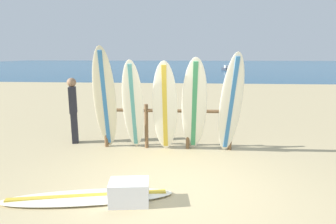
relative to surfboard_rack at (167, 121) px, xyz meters
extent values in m
plane|color=tan|center=(0.33, -2.28, -0.68)|extent=(120.00, 120.00, 0.00)
cube|color=navy|center=(0.33, 55.72, -0.68)|extent=(120.00, 80.00, 0.01)
cylinder|color=brown|center=(-1.51, 0.00, -0.14)|extent=(0.09, 0.09, 1.08)
cylinder|color=brown|center=(-0.50, 0.00, -0.14)|extent=(0.09, 0.09, 1.08)
cylinder|color=brown|center=(0.50, 0.00, -0.14)|extent=(0.09, 0.09, 1.08)
cylinder|color=brown|center=(1.51, 0.00, -0.14)|extent=(0.09, 0.09, 1.08)
cylinder|color=brown|center=(0.00, 0.00, 0.25)|extent=(3.11, 0.08, 0.08)
ellipsoid|color=beige|center=(-1.41, -0.31, 0.54)|extent=(0.62, 0.91, 2.44)
cube|color=#3372B2|center=(-1.41, -0.31, 0.54)|extent=(0.20, 0.80, 2.25)
ellipsoid|color=white|center=(-0.74, -0.36, 0.40)|extent=(0.54, 0.97, 2.16)
cube|color=teal|center=(-0.74, -0.36, 0.40)|extent=(0.15, 0.88, 1.99)
ellipsoid|color=white|center=(-0.02, -0.35, 0.39)|extent=(0.58, 0.72, 2.13)
cube|color=gold|center=(-0.02, -0.35, 0.39)|extent=(0.11, 0.67, 1.97)
ellipsoid|color=white|center=(0.64, -0.29, 0.42)|extent=(0.60, 0.80, 2.21)
cube|color=#388C59|center=(0.64, -0.29, 0.42)|extent=(0.12, 0.74, 2.04)
ellipsoid|color=white|center=(1.43, -0.38, 0.48)|extent=(0.61, 0.83, 2.31)
cube|color=#3372B2|center=(1.43, -0.38, 0.48)|extent=(0.20, 0.72, 2.13)
ellipsoid|color=white|center=(-1.05, -2.58, -0.65)|extent=(2.74, 1.04, 0.07)
cube|color=gold|center=(-1.05, -2.58, -0.65)|extent=(2.44, 0.57, 0.08)
cube|color=#26262D|center=(-2.40, 0.25, -0.29)|extent=(0.21, 0.25, 0.79)
cube|color=#26262D|center=(-2.40, 0.25, 0.44)|extent=(0.24, 0.31, 0.66)
sphere|color=#997051|center=(-2.40, 0.25, 0.88)|extent=(0.23, 0.23, 0.23)
cube|color=#333842|center=(5.82, 34.44, -0.50)|extent=(1.38, 2.50, 0.35)
cube|color=silver|center=(5.82, 34.44, -0.14)|extent=(0.84, 0.95, 0.36)
cube|color=white|center=(-0.37, -2.64, -0.50)|extent=(0.64, 0.47, 0.36)
camera|label=1|loc=(0.53, -6.56, 1.57)|focal=30.15mm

